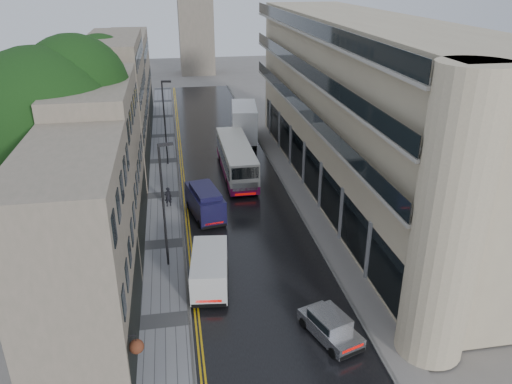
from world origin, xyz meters
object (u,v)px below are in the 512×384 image
object	(u,v)px
white_lorry	(234,129)
tree_far	(84,110)
silver_hatchback	(334,346)
lamp_post_far	(165,124)
white_van	(192,287)
navy_van	(199,212)
pedestrian	(168,197)
tree_near	(49,152)
cream_bus	(228,172)
lamp_post_near	(164,207)

from	to	relation	value
white_lorry	tree_far	bearing A→B (deg)	-151.84
white_lorry	silver_hatchback	distance (m)	31.68
white_lorry	lamp_post_far	xyz separation A→B (m)	(-6.94, -3.57, 1.92)
tree_far	silver_hatchback	distance (m)	30.43
white_van	lamp_post_far	xyz separation A→B (m)	(-1.16, 22.56, 3.03)
navy_van	pedestrian	bearing A→B (deg)	108.66
tree_near	lamp_post_far	xyz separation A→B (m)	(7.04, 14.84, -2.81)
tree_near	cream_bus	bearing A→B (deg)	33.95
navy_van	lamp_post_far	distance (m)	13.96
silver_hatchback	lamp_post_near	bearing A→B (deg)	110.03
tree_near	silver_hatchback	size ratio (longest dim) A/B	3.76
white_van	navy_van	world-z (taller)	navy_van
navy_van	lamp_post_far	size ratio (longest dim) A/B	0.61
tree_near	tree_far	xyz separation A→B (m)	(0.30, 13.00, -0.72)
cream_bus	pedestrian	distance (m)	5.94
white_van	pedestrian	world-z (taller)	white_van
white_lorry	white_van	xyz separation A→B (m)	(-5.78, -26.13, -1.11)
pedestrian	navy_van	bearing A→B (deg)	100.30
navy_van	lamp_post_near	distance (m)	6.09
lamp_post_far	silver_hatchback	bearing A→B (deg)	-64.92
lamp_post_near	lamp_post_far	xyz separation A→B (m)	(0.17, 18.31, -0.01)
pedestrian	white_van	bearing A→B (deg)	75.84
lamp_post_near	cream_bus	bearing A→B (deg)	53.72
white_lorry	lamp_post_far	bearing A→B (deg)	-146.20
cream_bus	lamp_post_far	bearing A→B (deg)	127.28
tree_near	white_lorry	bearing A→B (deg)	52.80
tree_near	pedestrian	bearing A→B (deg)	36.80
white_van	lamp_post_near	size ratio (longest dim) A/B	0.60
tree_far	lamp_post_near	size ratio (longest dim) A/B	1.55
white_lorry	pedestrian	distance (m)	14.96
cream_bus	pedestrian	xyz separation A→B (m)	(-5.13, -2.93, -0.58)
tree_near	cream_bus	world-z (taller)	tree_near
navy_van	silver_hatchback	bearing A→B (deg)	-80.42
cream_bus	silver_hatchback	size ratio (longest dim) A/B	2.96
white_van	lamp_post_far	size ratio (longest dim) A/B	0.60
tree_far	lamp_post_far	bearing A→B (deg)	15.29
silver_hatchback	pedestrian	xyz separation A→B (m)	(-7.71, 18.47, 0.22)
cream_bus	silver_hatchback	xyz separation A→B (m)	(2.58, -21.40, -0.80)
silver_hatchback	lamp_post_far	xyz separation A→B (m)	(-7.68, 28.07, 3.43)
tree_far	lamp_post_far	distance (m)	7.29
tree_near	tree_far	distance (m)	13.02
tree_near	lamp_post_near	bearing A→B (deg)	-26.75
pedestrian	cream_bus	bearing A→B (deg)	-169.68
cream_bus	white_van	bearing A→B (deg)	-104.03
tree_far	lamp_post_near	xyz separation A→B (m)	(6.57, -16.46, -2.09)
lamp_post_far	tree_near	bearing A→B (deg)	-105.59
tree_far	navy_van	size ratio (longest dim) A/B	2.55
lamp_post_near	lamp_post_far	distance (m)	18.31
white_van	lamp_post_near	distance (m)	5.39
tree_near	white_lorry	distance (m)	23.60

